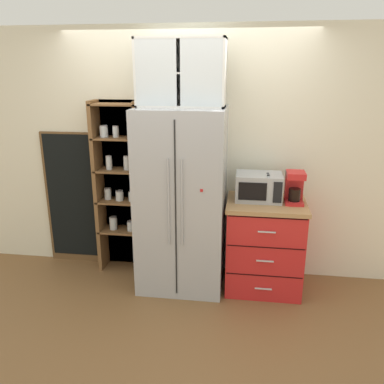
{
  "coord_description": "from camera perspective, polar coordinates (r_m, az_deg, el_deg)",
  "views": [
    {
      "loc": [
        0.61,
        -3.6,
        2.12
      ],
      "look_at": [
        0.1,
        0.01,
        0.99
      ],
      "focal_mm": 36.72,
      "sensor_mm": 36.0,
      "label": 1
    }
  ],
  "objects": [
    {
      "name": "bottle_green",
      "position": [
        3.88,
        10.83,
        0.61
      ],
      "size": [
        0.06,
        0.06,
        0.27
      ],
      "color": "#285B33",
      "rests_on": "counter_cabinet"
    },
    {
      "name": "pantry_shelf_column",
      "position": [
        4.26,
        -10.28,
        1.0
      ],
      "size": [
        0.54,
        0.29,
        1.84
      ],
      "color": "brown",
      "rests_on": "ground"
    },
    {
      "name": "ground_plane",
      "position": [
        4.22,
        -1.4,
        -12.91
      ],
      "size": [
        10.69,
        10.69,
        0.0
      ],
      "primitive_type": "plane",
      "color": "brown"
    },
    {
      "name": "counter_cabinet",
      "position": [
        4.01,
        10.41,
        -7.53
      ],
      "size": [
        0.76,
        0.64,
        0.91
      ],
      "color": "red",
      "rests_on": "ground"
    },
    {
      "name": "refrigerator",
      "position": [
        3.86,
        -1.47,
        -1.21
      ],
      "size": [
        0.83,
        0.7,
        1.8
      ],
      "color": "#ADAFB5",
      "rests_on": "ground"
    },
    {
      "name": "mug_charcoal",
      "position": [
        3.81,
        10.85,
        -0.86
      ],
      "size": [
        0.12,
        0.09,
        0.09
      ],
      "color": "#2D2D33",
      "rests_on": "counter_cabinet"
    },
    {
      "name": "mug_sage",
      "position": [
        3.83,
        10.83,
        -0.79
      ],
      "size": [
        0.12,
        0.09,
        0.08
      ],
      "color": "#8CA37F",
      "rests_on": "counter_cabinet"
    },
    {
      "name": "microwave",
      "position": [
        3.85,
        9.66,
        0.74
      ],
      "size": [
        0.44,
        0.33,
        0.26
      ],
      "color": "#ADAFB5",
      "rests_on": "counter_cabinet"
    },
    {
      "name": "coffee_maker",
      "position": [
        3.83,
        14.67,
        0.72
      ],
      "size": [
        0.17,
        0.2,
        0.31
      ],
      "color": "red",
      "rests_on": "counter_cabinet"
    },
    {
      "name": "wall_back_cream",
      "position": [
        4.13,
        -0.61,
        5.45
      ],
      "size": [
        4.99,
        0.1,
        2.55
      ],
      "primitive_type": "cube",
      "color": "silver",
      "rests_on": "ground"
    },
    {
      "name": "upper_cabinet",
      "position": [
        3.7,
        -1.5,
        16.87
      ],
      "size": [
        0.8,
        0.32,
        0.6
      ],
      "color": "silver",
      "rests_on": "refrigerator"
    },
    {
      "name": "bottle_clear",
      "position": [
        3.77,
        10.9,
        0.22
      ],
      "size": [
        0.06,
        0.06,
        0.28
      ],
      "color": "silver",
      "rests_on": "counter_cabinet"
    },
    {
      "name": "chalkboard_menu",
      "position": [
        4.57,
        -17.01,
        -0.93
      ],
      "size": [
        0.6,
        0.04,
        1.49
      ],
      "color": "brown",
      "rests_on": "ground"
    }
  ]
}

